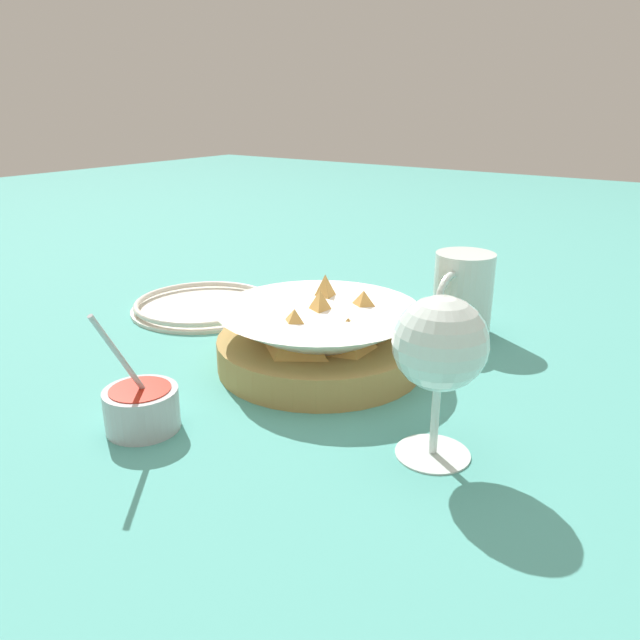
{
  "coord_description": "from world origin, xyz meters",
  "views": [
    {
      "loc": [
        0.52,
        0.41,
        0.29
      ],
      "look_at": [
        -0.01,
        0.04,
        0.06
      ],
      "focal_mm": 35.0,
      "sensor_mm": 36.0,
      "label": 1
    }
  ],
  "objects_px": {
    "side_plate": "(204,305)",
    "beer_mug": "(462,297)",
    "food_basket": "(321,338)",
    "wine_glass": "(440,348)",
    "sauce_cup": "(142,407)"
  },
  "relations": [
    {
      "from": "sauce_cup",
      "to": "beer_mug",
      "type": "distance_m",
      "value": 0.42
    },
    {
      "from": "sauce_cup",
      "to": "side_plate",
      "type": "bearing_deg",
      "value": -143.68
    },
    {
      "from": "sauce_cup",
      "to": "beer_mug",
      "type": "bearing_deg",
      "value": 161.52
    },
    {
      "from": "side_plate",
      "to": "food_basket",
      "type": "bearing_deg",
      "value": 75.76
    },
    {
      "from": "wine_glass",
      "to": "side_plate",
      "type": "height_order",
      "value": "wine_glass"
    },
    {
      "from": "food_basket",
      "to": "side_plate",
      "type": "height_order",
      "value": "food_basket"
    },
    {
      "from": "food_basket",
      "to": "side_plate",
      "type": "relative_size",
      "value": 1.12
    },
    {
      "from": "wine_glass",
      "to": "side_plate",
      "type": "relative_size",
      "value": 0.69
    },
    {
      "from": "sauce_cup",
      "to": "wine_glass",
      "type": "distance_m",
      "value": 0.27
    },
    {
      "from": "wine_glass",
      "to": "beer_mug",
      "type": "relative_size",
      "value": 1.22
    },
    {
      "from": "side_plate",
      "to": "beer_mug",
      "type": "bearing_deg",
      "value": 110.58
    },
    {
      "from": "wine_glass",
      "to": "food_basket",
      "type": "bearing_deg",
      "value": -117.49
    },
    {
      "from": "food_basket",
      "to": "side_plate",
      "type": "distance_m",
      "value": 0.26
    },
    {
      "from": "food_basket",
      "to": "wine_glass",
      "type": "bearing_deg",
      "value": 62.51
    },
    {
      "from": "sauce_cup",
      "to": "wine_glass",
      "type": "relative_size",
      "value": 0.87
    }
  ]
}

